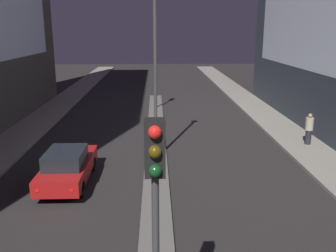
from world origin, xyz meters
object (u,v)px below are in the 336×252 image
at_px(car_left_lane, 68,166).
at_px(traffic_light_mid, 155,63).
at_px(street_lamp, 155,49).
at_px(traffic_light_near, 155,200).
at_px(pedestrian_on_right_sidewalk, 309,128).

bearing_deg(car_left_lane, traffic_light_mid, 75.93).
bearing_deg(street_lamp, traffic_light_near, -90.00).
xyz_separation_m(street_lamp, pedestrian_on_right_sidewalk, (8.29, 1.70, -4.33)).
height_order(street_lamp, car_left_lane, street_lamp).
bearing_deg(pedestrian_on_right_sidewalk, street_lamp, -168.41).
distance_m(traffic_light_near, pedestrian_on_right_sidewalk, 16.36).
relative_size(traffic_light_mid, car_left_lane, 1.08).
distance_m(traffic_light_mid, pedestrian_on_right_sidewalk, 13.20).
xyz_separation_m(traffic_light_mid, street_lamp, (0.00, -11.63, 1.69)).
xyz_separation_m(traffic_light_mid, car_left_lane, (-3.65, -14.56, -2.91)).
bearing_deg(car_left_lane, street_lamp, 38.73).
distance_m(traffic_light_near, traffic_light_mid, 23.79).
bearing_deg(traffic_light_near, pedestrian_on_right_sidewalk, 59.12).
bearing_deg(traffic_light_mid, street_lamp, -90.00).
bearing_deg(traffic_light_mid, pedestrian_on_right_sidewalk, -50.16).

